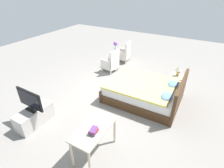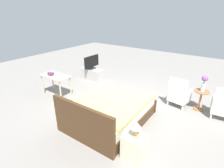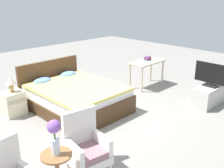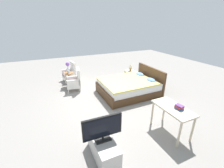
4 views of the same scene
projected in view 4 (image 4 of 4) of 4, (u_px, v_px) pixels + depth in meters
The scene contains 12 objects.
ground_plane at pixel (111, 100), 5.47m from camera, with size 16.00×16.00×0.00m, color gray.
bed at pixel (130, 87), 5.89m from camera, with size 1.68×2.17×0.96m.
armchair_by_window_left at pixel (70, 73), 7.14m from camera, with size 0.60×0.60×0.92m.
armchair_by_window_right at pixel (75, 82), 6.16m from camera, with size 0.62×0.62×0.92m.
side_table at pixel (69, 78), 6.60m from camera, with size 0.40×0.40×0.60m.
flower_vase at pixel (68, 66), 6.40m from camera, with size 0.17×0.17×0.48m.
nightstand at pixel (130, 76), 7.11m from camera, with size 0.44×0.41×0.52m.
table_lamp at pixel (131, 67), 6.93m from camera, with size 0.22×0.22×0.33m.
tv_stand at pixel (103, 148), 3.12m from camera, with size 0.96×0.40×0.46m.
tv_flatscreen at pixel (103, 128), 2.92m from camera, with size 0.21×0.81×0.55m.
vanity_desk at pixel (172, 111), 3.69m from camera, with size 1.04×0.52×0.73m.
book_stack at pixel (179, 107), 3.56m from camera, with size 0.20×0.15×0.10m.
Camera 4 is at (4.41, -1.94, 2.67)m, focal length 24.00 mm.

